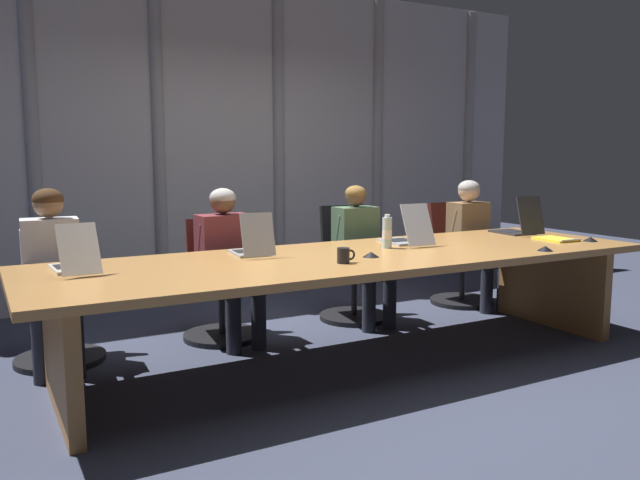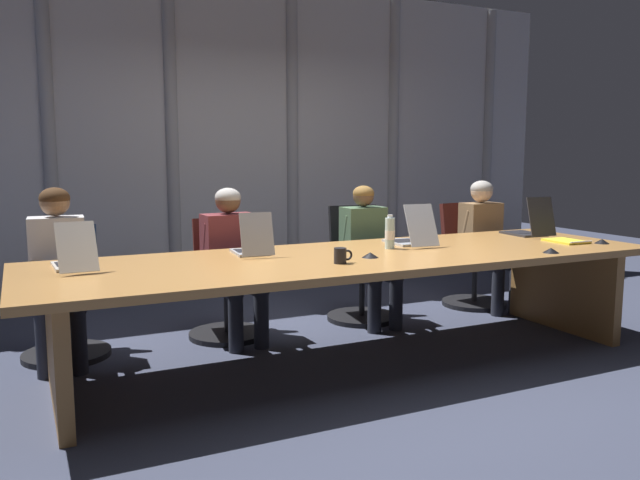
% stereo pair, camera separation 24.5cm
% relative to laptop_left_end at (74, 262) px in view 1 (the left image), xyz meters
% --- Properties ---
extents(ground_plane, '(14.90, 14.90, 0.00)m').
position_rel_laptop_left_end_xyz_m(ground_plane, '(1.77, -0.24, -0.80)').
color(ground_plane, '#383D51').
extents(conference_table, '(4.30, 1.28, 0.75)m').
position_rel_laptop_left_end_xyz_m(conference_table, '(1.77, -0.24, -0.19)').
color(conference_table, '#B77F42').
rests_on(conference_table, ground_plane).
extents(curtain_backdrop, '(7.45, 0.17, 3.12)m').
position_rel_laptop_left_end_xyz_m(curtain_backdrop, '(1.77, 2.23, 0.76)').
color(curtain_backdrop, '#B2B2B7').
rests_on(curtain_backdrop, ground_plane).
extents(laptop_left_end, '(0.24, 0.49, 0.29)m').
position_rel_laptop_left_end_xyz_m(laptop_left_end, '(0.00, 0.00, 0.00)').
color(laptop_left_end, beige).
rests_on(laptop_left_end, conference_table).
extents(laptop_left_mid, '(0.25, 0.41, 0.29)m').
position_rel_laptop_left_end_xyz_m(laptop_left_mid, '(1.13, 0.05, 0.00)').
color(laptop_left_mid, '#A8ADB7').
rests_on(laptop_left_mid, conference_table).
extents(laptop_center, '(0.26, 0.49, 0.31)m').
position_rel_laptop_left_end_xyz_m(laptop_center, '(2.35, -0.01, 0.00)').
color(laptop_center, '#A8ADB7').
rests_on(laptop_center, conference_table).
extents(laptop_right_mid, '(0.27, 0.45, 0.33)m').
position_rel_laptop_left_end_xyz_m(laptop_right_mid, '(3.54, 0.01, 0.01)').
color(laptop_right_mid, '#2D2D33').
rests_on(laptop_right_mid, conference_table).
extents(office_chair_left_end, '(0.60, 0.61, 0.91)m').
position_rel_laptop_left_end_xyz_m(office_chair_left_end, '(-0.02, 0.76, -0.46)').
color(office_chair_left_end, navy).
rests_on(office_chair_left_end, ground_plane).
extents(office_chair_left_mid, '(0.60, 0.60, 0.91)m').
position_rel_laptop_left_end_xyz_m(office_chair_left_mid, '(1.15, 0.76, -0.46)').
color(office_chair_left_mid, '#511E19').
rests_on(office_chair_left_mid, ground_plane).
extents(office_chair_center, '(0.60, 0.61, 0.97)m').
position_rel_laptop_left_end_xyz_m(office_chair_center, '(2.36, 0.77, -0.44)').
color(office_chair_center, black).
rests_on(office_chair_center, ground_plane).
extents(office_chair_right_mid, '(0.60, 0.60, 0.96)m').
position_rel_laptop_left_end_xyz_m(office_chair_right_mid, '(3.56, 0.77, -0.44)').
color(office_chair_right_mid, '#511E19').
rests_on(office_chair_right_mid, ground_plane).
extents(person_left_end, '(0.39, 0.56, 1.20)m').
position_rel_laptop_left_end_xyz_m(person_left_end, '(-0.06, 0.61, -0.12)').
color(person_left_end, silver).
rests_on(person_left_end, ground_plane).
extents(person_left_mid, '(0.42, 0.56, 1.16)m').
position_rel_laptop_left_end_xyz_m(person_left_mid, '(1.17, 0.61, -0.14)').
color(person_left_mid, brown).
rests_on(person_left_mid, ground_plane).
extents(person_center, '(0.36, 0.55, 1.16)m').
position_rel_laptop_left_end_xyz_m(person_center, '(2.35, 0.60, -0.15)').
color(person_center, '#4C6B4C').
rests_on(person_center, ground_plane).
extents(person_right_mid, '(0.36, 0.55, 1.18)m').
position_rel_laptop_left_end_xyz_m(person_right_mid, '(3.60, 0.61, -0.13)').
color(person_right_mid, olive).
rests_on(person_right_mid, ground_plane).
extents(water_bottle_primary, '(0.07, 0.07, 0.24)m').
position_rel_laptop_left_end_xyz_m(water_bottle_primary, '(2.11, -0.11, 0.05)').
color(water_bottle_primary, silver).
rests_on(water_bottle_primary, conference_table).
extents(coffee_mug_near, '(0.12, 0.08, 0.10)m').
position_rel_laptop_left_end_xyz_m(coffee_mug_near, '(1.51, -0.51, -0.01)').
color(coffee_mug_near, black).
rests_on(coffee_mug_near, conference_table).
extents(conference_mic_left_side, '(0.11, 0.11, 0.03)m').
position_rel_laptop_left_end_xyz_m(conference_mic_left_side, '(3.71, -0.58, -0.04)').
color(conference_mic_left_side, black).
rests_on(conference_mic_left_side, conference_table).
extents(conference_mic_middle, '(0.11, 0.11, 0.03)m').
position_rel_laptop_left_end_xyz_m(conference_mic_middle, '(3.01, -0.75, -0.04)').
color(conference_mic_middle, black).
rests_on(conference_mic_middle, conference_table).
extents(conference_mic_right_side, '(0.11, 0.11, 0.03)m').
position_rel_laptop_left_end_xyz_m(conference_mic_right_side, '(1.79, -0.39, -0.04)').
color(conference_mic_right_side, black).
rests_on(conference_mic_right_side, conference_table).
extents(spiral_notepad, '(0.23, 0.32, 0.03)m').
position_rel_laptop_left_end_xyz_m(spiral_notepad, '(3.52, -0.40, -0.05)').
color(spiral_notepad, yellow).
rests_on(spiral_notepad, conference_table).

